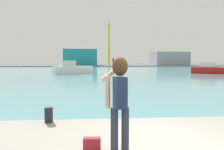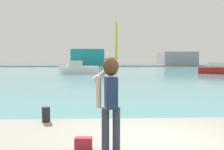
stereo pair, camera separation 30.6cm
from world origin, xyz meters
TOP-DOWN VIEW (x-y plane):
  - ground_plane at (0.00, 50.00)m, footprint 220.00×220.00m
  - harbor_water at (0.00, 52.00)m, footprint 140.00×100.00m
  - far_shore_dock at (0.00, 92.00)m, footprint 140.00×20.00m
  - person_photographer at (-0.91, -0.26)m, footprint 0.53×0.55m
  - handbag at (-1.41, -0.18)m, footprint 0.33×0.16m
  - harbor_bollard at (-2.62, 1.74)m, footprint 0.22×0.22m
  - boat_moored at (-5.43, 32.90)m, footprint 6.76×4.72m
  - boat_moored_2 at (19.17, 32.15)m, footprint 7.70×5.65m
  - warehouse_left at (-7.89, 90.49)m, footprint 14.06×10.54m
  - warehouse_right at (31.31, 90.47)m, footprint 14.44×13.69m
  - port_crane at (4.35, 88.28)m, footprint 1.61×9.88m

SIDE VIEW (x-z plane):
  - ground_plane at x=0.00m, z-range 0.00..0.00m
  - harbor_water at x=0.00m, z-range 0.00..0.02m
  - far_shore_dock at x=0.00m, z-range 0.00..0.41m
  - handbag at x=-1.41m, z-range 0.57..0.81m
  - boat_moored_2 at x=19.17m, z-range -0.26..1.77m
  - harbor_bollard at x=-2.62m, z-range 0.57..0.99m
  - boat_moored at x=-5.43m, z-range -0.29..2.02m
  - person_photographer at x=-0.91m, z-range 0.77..2.51m
  - warehouse_right at x=31.31m, z-range 0.41..6.14m
  - warehouse_left at x=-7.89m, z-range 0.41..7.25m
  - port_crane at x=4.35m, z-range 2.07..19.70m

